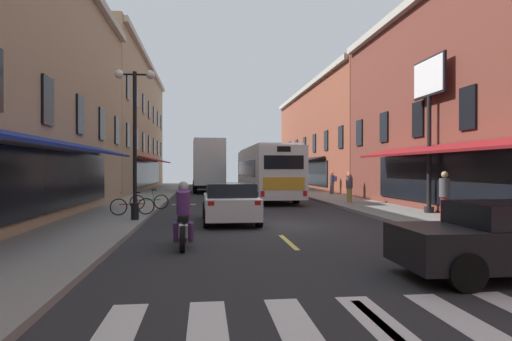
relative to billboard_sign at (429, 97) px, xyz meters
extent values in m
cube|color=#28282B|center=(-7.05, -2.23, -5.01)|extent=(34.80, 80.00, 0.10)
cube|color=#DBCC4C|center=(-7.05, -12.23, -4.96)|extent=(0.14, 2.40, 0.01)
cube|color=#DBCC4C|center=(-7.05, -5.73, -4.96)|extent=(0.14, 2.40, 0.01)
cube|color=#DBCC4C|center=(-7.05, 0.77, -4.96)|extent=(0.14, 2.40, 0.01)
cube|color=#DBCC4C|center=(-7.05, 7.27, -4.96)|extent=(0.14, 2.40, 0.01)
cube|color=#DBCC4C|center=(-7.05, 13.77, -4.96)|extent=(0.14, 2.40, 0.01)
cube|color=#DBCC4C|center=(-7.05, 20.27, -4.96)|extent=(0.14, 2.40, 0.01)
cube|color=#DBCC4C|center=(-7.05, 26.77, -4.96)|extent=(0.14, 2.40, 0.01)
cube|color=#DBCC4C|center=(-7.05, 33.27, -4.96)|extent=(0.14, 2.40, 0.01)
cube|color=silver|center=(-9.25, -12.23, -4.96)|extent=(0.50, 2.80, 0.01)
cube|color=silver|center=(-8.15, -12.23, -4.96)|extent=(0.50, 2.80, 0.01)
cube|color=silver|center=(-7.05, -12.23, -4.96)|extent=(0.50, 2.80, 0.01)
cube|color=silver|center=(-5.95, -12.23, -4.96)|extent=(0.50, 2.80, 0.01)
cube|color=gray|center=(-12.95, -2.23, -4.89)|extent=(3.00, 80.00, 0.14)
cube|color=gray|center=(-1.15, -2.23, -4.89)|extent=(3.00, 80.00, 0.14)
cube|color=black|center=(-14.41, -2.23, -3.41)|extent=(0.10, 16.00, 2.10)
cube|color=navy|center=(-13.70, -2.23, -2.21)|extent=(1.38, 14.93, 0.44)
cube|color=black|center=(-14.41, -2.23, -0.76)|extent=(0.10, 1.00, 1.60)
cube|color=black|center=(-14.41, 1.58, -0.76)|extent=(0.10, 1.00, 1.60)
cube|color=black|center=(-14.41, 5.39, -0.76)|extent=(0.10, 1.00, 1.60)
cube|color=black|center=(-14.41, 9.20, -0.76)|extent=(0.10, 1.00, 1.60)
cube|color=#9E8466|center=(-18.45, 24.44, 0.98)|extent=(8.00, 26.57, 11.88)
cube|color=#B2AD9E|center=(-14.35, 24.44, 6.57)|extent=(0.44, 26.07, 0.40)
cube|color=black|center=(-14.41, 24.44, -3.41)|extent=(0.10, 16.00, 2.10)
cube|color=maroon|center=(-13.70, 24.44, -2.21)|extent=(1.38, 14.93, 0.44)
cube|color=black|center=(-14.41, 13.01, -0.76)|extent=(0.10, 1.00, 1.60)
cube|color=black|center=(-14.41, 16.82, -0.76)|extent=(0.10, 1.00, 1.60)
cube|color=black|center=(-14.41, 20.63, -0.76)|extent=(0.10, 1.00, 1.60)
cube|color=black|center=(-14.41, 24.44, -0.76)|extent=(0.10, 1.00, 1.60)
cube|color=black|center=(-14.41, 28.24, -0.76)|extent=(0.10, 1.00, 1.60)
cube|color=black|center=(-14.41, 32.05, -0.76)|extent=(0.10, 1.00, 1.60)
cube|color=black|center=(-14.41, 35.86, -0.76)|extent=(0.10, 1.00, 1.60)
cube|color=black|center=(-14.41, 13.01, 2.44)|extent=(0.10, 1.00, 1.60)
cube|color=black|center=(-14.41, 16.82, 2.44)|extent=(0.10, 1.00, 1.60)
cube|color=black|center=(-14.41, 20.63, 2.44)|extent=(0.10, 1.00, 1.60)
cube|color=black|center=(-14.41, 24.44, 2.44)|extent=(0.10, 1.00, 1.60)
cube|color=black|center=(-14.41, 28.24, 2.44)|extent=(0.10, 1.00, 1.60)
cube|color=black|center=(-14.41, 32.05, 2.44)|extent=(0.10, 1.00, 1.60)
cube|color=black|center=(-14.41, 35.86, 2.44)|extent=(0.10, 1.00, 1.60)
cube|color=black|center=(0.31, -2.23, -3.41)|extent=(0.10, 16.00, 2.10)
cube|color=maroon|center=(-0.40, -2.23, -2.21)|extent=(1.38, 14.93, 0.44)
cube|color=black|center=(0.31, -2.23, -0.76)|extent=(0.10, 1.00, 1.60)
cube|color=black|center=(0.31, 1.58, -0.76)|extent=(0.10, 1.00, 1.60)
cube|color=black|center=(0.31, 5.39, -0.76)|extent=(0.10, 1.00, 1.60)
cube|color=black|center=(0.31, 9.20, -0.76)|extent=(0.10, 1.00, 1.60)
cube|color=brown|center=(4.35, 24.44, -0.02)|extent=(8.00, 26.57, 9.89)
cube|color=#B2AD9E|center=(0.25, 24.44, 4.58)|extent=(0.44, 26.07, 0.40)
cube|color=black|center=(0.31, 24.44, -3.41)|extent=(0.10, 16.00, 2.10)
cube|color=black|center=(-0.40, 24.44, -2.21)|extent=(1.38, 14.93, 0.44)
cube|color=black|center=(0.31, 13.01, -0.76)|extent=(0.10, 1.00, 1.60)
cube|color=black|center=(0.31, 16.82, -0.76)|extent=(0.10, 1.00, 1.60)
cube|color=black|center=(0.31, 20.63, -0.76)|extent=(0.10, 1.00, 1.60)
cube|color=black|center=(0.31, 24.44, -0.76)|extent=(0.10, 1.00, 1.60)
cube|color=black|center=(0.31, 28.24, -0.76)|extent=(0.10, 1.00, 1.60)
cube|color=black|center=(0.31, 32.05, -0.76)|extent=(0.10, 1.00, 1.60)
cube|color=black|center=(0.31, 35.86, -0.76)|extent=(0.10, 1.00, 1.60)
cylinder|color=black|center=(0.00, 0.00, -2.36)|extent=(0.18, 0.18, 4.92)
cylinder|color=black|center=(0.00, 0.00, -4.70)|extent=(0.40, 0.40, 0.24)
cube|color=black|center=(0.00, 0.00, 0.82)|extent=(0.10, 2.52, 1.61)
cube|color=white|center=(-0.06, 0.00, 0.82)|extent=(0.04, 2.36, 1.45)
cube|color=white|center=(0.06, 0.00, 0.82)|extent=(0.04, 2.36, 1.45)
cube|color=silver|center=(-5.38, 10.65, -3.19)|extent=(2.70, 12.10, 2.83)
cube|color=silver|center=(-5.38, 10.65, -1.72)|extent=(2.48, 10.90, 0.16)
cube|color=black|center=(-5.38, 10.95, -2.99)|extent=(2.71, 9.70, 0.96)
cube|color=#193899|center=(-5.38, 10.65, -4.36)|extent=(2.72, 11.70, 0.36)
cube|color=black|center=(-5.45, 16.65, -2.99)|extent=(2.25, 0.15, 1.10)
cube|color=black|center=(-5.30, 4.66, -2.67)|extent=(2.05, 0.14, 0.70)
cube|color=gold|center=(-5.30, 4.65, -3.75)|extent=(2.15, 0.13, 0.64)
cube|color=black|center=(-5.30, 4.65, -2.00)|extent=(0.70, 0.11, 0.28)
cube|color=red|center=(-6.40, 4.62, -4.26)|extent=(0.20, 0.08, 0.28)
cube|color=red|center=(-4.21, 4.65, -4.26)|extent=(0.20, 0.08, 0.28)
cylinder|color=black|center=(-6.60, 14.67, -4.46)|extent=(0.31, 1.00, 1.00)
cylinder|color=black|center=(-4.25, 14.70, -4.46)|extent=(0.31, 1.00, 1.00)
cylinder|color=black|center=(-6.51, 7.10, -4.46)|extent=(0.31, 1.00, 1.00)
cylinder|color=black|center=(-4.16, 7.13, -4.46)|extent=(0.31, 1.00, 1.00)
cube|color=#B21E19|center=(-9.11, 22.10, -3.41)|extent=(2.38, 2.27, 2.40)
cube|color=black|center=(-9.15, 23.15, -2.56)|extent=(2.00, 0.17, 0.80)
cube|color=silver|center=(-8.98, 18.37, -2.47)|extent=(2.59, 5.34, 3.58)
cube|color=navy|center=(-7.76, 18.42, -2.29)|extent=(0.17, 3.16, 0.90)
cube|color=black|center=(-9.01, 19.47, -4.41)|extent=(2.15, 7.12, 0.24)
cylinder|color=black|center=(-10.20, 21.86, -4.51)|extent=(0.31, 0.91, 0.90)
cylinder|color=black|center=(-8.00, 21.94, -4.51)|extent=(0.31, 0.91, 0.90)
cylinder|color=black|center=(-10.05, 17.54, -4.51)|extent=(0.31, 0.91, 0.90)
cylinder|color=black|center=(-7.85, 17.62, -4.51)|extent=(0.31, 0.91, 0.90)
cube|color=#515154|center=(-9.12, 30.22, -4.41)|extent=(1.88, 4.40, 0.62)
cube|color=black|center=(-9.11, 30.04, -3.87)|extent=(1.70, 2.38, 0.51)
cube|color=red|center=(-9.82, 28.04, -4.20)|extent=(0.20, 0.06, 0.14)
cube|color=red|center=(-8.36, 28.06, -4.20)|extent=(0.20, 0.06, 0.14)
cylinder|color=black|center=(-10.00, 31.69, -4.64)|extent=(0.23, 0.64, 0.64)
cylinder|color=black|center=(-8.27, 31.71, -4.64)|extent=(0.23, 0.64, 0.64)
cylinder|color=black|center=(-9.96, 28.72, -4.64)|extent=(0.23, 0.64, 0.64)
cylinder|color=black|center=(-8.23, 28.74, -4.64)|extent=(0.23, 0.64, 0.64)
cylinder|color=black|center=(-5.12, -10.80, -4.64)|extent=(0.64, 0.23, 0.64)
cylinder|color=black|center=(-5.09, -9.14, -4.64)|extent=(0.64, 0.23, 0.64)
cube|color=silver|center=(-8.36, -1.17, -4.35)|extent=(1.91, 4.38, 0.73)
cube|color=black|center=(-8.36, -1.34, -3.77)|extent=(1.72, 2.37, 0.51)
cube|color=red|center=(-9.09, -3.33, -4.09)|extent=(0.20, 0.06, 0.14)
cube|color=red|center=(-7.59, -3.31, -4.09)|extent=(0.20, 0.06, 0.14)
cylinder|color=black|center=(-9.26, 0.30, -4.64)|extent=(0.23, 0.64, 0.64)
cylinder|color=black|center=(-7.50, 0.32, -4.64)|extent=(0.23, 0.64, 0.64)
cylinder|color=black|center=(-9.22, -2.65, -4.64)|extent=(0.23, 0.64, 0.64)
cylinder|color=black|center=(-7.47, -2.63, -4.64)|extent=(0.23, 0.64, 0.64)
cylinder|color=black|center=(-9.83, -5.42, -4.65)|extent=(0.11, 0.62, 0.62)
cylinder|color=black|center=(-9.81, -6.87, -4.65)|extent=(0.13, 0.62, 0.62)
cylinder|color=#B2B2B7|center=(-9.83, -5.54, -4.35)|extent=(0.07, 0.33, 0.68)
ellipsoid|color=maroon|center=(-9.82, -5.97, -4.15)|extent=(0.33, 0.56, 0.28)
cube|color=black|center=(-9.82, -6.37, -4.22)|extent=(0.27, 0.56, 0.12)
cube|color=#B2B2B7|center=(-9.82, -6.15, -4.56)|extent=(0.25, 0.40, 0.30)
cylinder|color=#B2B2B7|center=(-9.83, -5.64, -3.94)|extent=(0.62, 0.05, 0.04)
cylinder|color=#66387F|center=(-9.82, -6.30, -3.83)|extent=(0.35, 0.46, 0.66)
sphere|color=#B2B2B7|center=(-9.82, -6.19, -3.43)|extent=(0.26, 0.26, 0.26)
cylinder|color=#66387F|center=(-10.00, -6.27, -4.56)|extent=(0.14, 0.36, 0.56)
cylinder|color=#66387F|center=(-9.64, -6.26, -4.56)|extent=(0.14, 0.36, 0.56)
torus|color=black|center=(-12.27, 2.65, -4.49)|extent=(0.66, 0.19, 0.66)
torus|color=black|center=(-11.24, 2.88, -4.49)|extent=(0.66, 0.19, 0.66)
cylinder|color=#1E7F3F|center=(-11.76, 2.77, -4.39)|extent=(0.98, 0.26, 0.04)
cylinder|color=#1E7F3F|center=(-11.58, 2.80, -4.21)|extent=(0.14, 0.07, 0.50)
cube|color=black|center=(-11.56, 2.81, -3.94)|extent=(0.22, 0.16, 0.06)
cylinder|color=#1E7F3F|center=(-12.19, 2.67, -3.94)|extent=(0.13, 0.47, 0.03)
torus|color=black|center=(-12.64, 0.37, -4.49)|extent=(0.66, 0.18, 0.66)
torus|color=black|center=(-11.62, 0.59, -4.49)|extent=(0.66, 0.18, 0.66)
cylinder|color=red|center=(-12.13, 0.48, -4.39)|extent=(0.98, 0.25, 0.04)
cylinder|color=red|center=(-11.96, 0.52, -4.21)|extent=(0.14, 0.06, 0.50)
cube|color=black|center=(-11.94, 0.52, -3.94)|extent=(0.22, 0.16, 0.06)
cylinder|color=red|center=(-12.57, 0.39, -3.94)|extent=(0.13, 0.48, 0.03)
cylinder|color=#4C4C51|center=(-0.24, 13.32, -4.43)|extent=(0.28, 0.28, 0.77)
cylinder|color=#4C4C51|center=(-0.24, 13.32, -3.75)|extent=(0.36, 0.36, 0.59)
sphere|color=#CF6672|center=(-0.24, 13.32, -3.33)|extent=(0.21, 0.21, 0.21)
cube|color=navy|center=(-0.05, 13.18, -3.72)|extent=(0.28, 0.30, 0.36)
cylinder|color=black|center=(-0.55, 8.65, -4.42)|extent=(0.28, 0.28, 0.80)
cylinder|color=maroon|center=(-0.55, 8.65, -3.71)|extent=(0.36, 0.36, 0.62)
sphere|color=#CF6873|center=(-0.55, 8.65, -3.28)|extent=(0.22, 0.22, 0.22)
cylinder|color=#B29947|center=(-1.52, 5.69, -4.44)|extent=(0.28, 0.28, 0.76)
cylinder|color=#4C4C51|center=(-1.52, 5.69, -3.76)|extent=(0.36, 0.36, 0.59)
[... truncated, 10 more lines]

